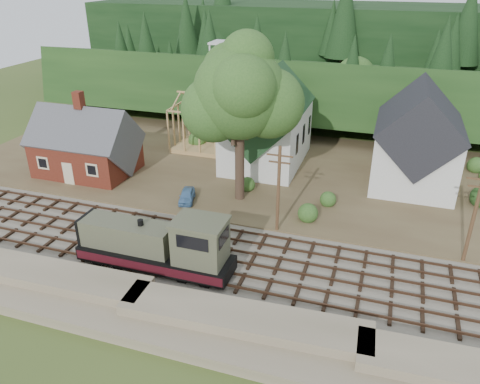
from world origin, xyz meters
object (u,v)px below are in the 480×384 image
(car_green, at_px, (49,159))
(patio_set, at_px, (81,159))
(locomotive, at_px, (160,246))
(car_red, at_px, (421,177))
(car_blue, at_px, (187,196))

(car_green, bearing_deg, patio_set, -120.93)
(locomotive, relative_size, car_red, 2.63)
(car_green, distance_m, car_red, 41.60)
(car_green, relative_size, car_red, 0.76)
(car_green, bearing_deg, car_blue, -112.49)
(car_blue, relative_size, patio_set, 1.31)
(locomotive, relative_size, car_green, 3.47)
(car_blue, xyz_separation_m, patio_set, (-12.98, 1.66, 1.61))
(locomotive, relative_size, car_blue, 3.55)
(car_blue, distance_m, car_red, 24.68)
(patio_set, bearing_deg, locomotive, -38.42)
(car_green, relative_size, patio_set, 1.34)
(car_green, xyz_separation_m, car_red, (40.86, 7.84, 0.07))
(car_blue, distance_m, patio_set, 13.19)
(car_green, xyz_separation_m, patio_set, (6.15, -2.23, 1.62))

